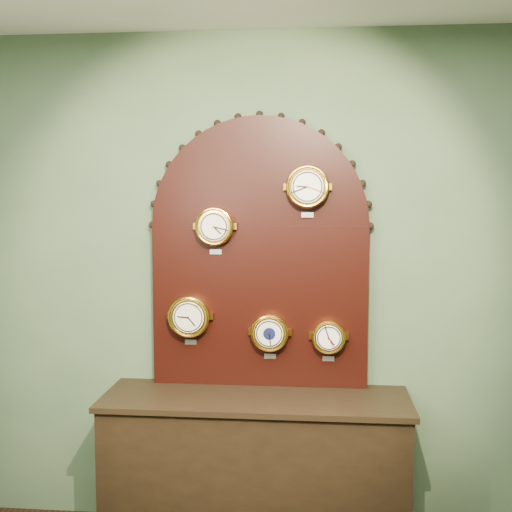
# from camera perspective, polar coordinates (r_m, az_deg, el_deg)

# --- Properties ---
(wall_back) EXTENTS (4.00, 0.00, 4.00)m
(wall_back) POSITION_cam_1_polar(r_m,az_deg,el_deg) (3.68, 0.37, -2.42)
(wall_back) COLOR #476142
(wall_back) RESTS_ON ground
(shop_counter) EXTENTS (1.60, 0.50, 0.80)m
(shop_counter) POSITION_cam_1_polar(r_m,az_deg,el_deg) (3.70, -0.03, -18.55)
(shop_counter) COLOR black
(shop_counter) RESTS_ON ground_plane
(display_board) EXTENTS (1.26, 0.06, 1.53)m
(display_board) POSITION_cam_1_polar(r_m,az_deg,el_deg) (3.61, 0.30, 1.03)
(display_board) COLOR black
(display_board) RESTS_ON shop_counter
(roman_clock) EXTENTS (0.21, 0.08, 0.26)m
(roman_clock) POSITION_cam_1_polar(r_m,az_deg,el_deg) (3.56, -3.65, 2.60)
(roman_clock) COLOR gold
(roman_clock) RESTS_ON display_board
(arabic_clock) EXTENTS (0.23, 0.08, 0.28)m
(arabic_clock) POSITION_cam_1_polar(r_m,az_deg,el_deg) (3.51, 4.54, 6.06)
(arabic_clock) COLOR gold
(arabic_clock) RESTS_ON display_board
(hygrometer) EXTENTS (0.23, 0.08, 0.28)m
(hygrometer) POSITION_cam_1_polar(r_m,az_deg,el_deg) (3.65, -5.86, -5.29)
(hygrometer) COLOR gold
(hygrometer) RESTS_ON display_board
(barometer) EXTENTS (0.21, 0.08, 0.26)m
(barometer) POSITION_cam_1_polar(r_m,az_deg,el_deg) (3.61, 1.21, -6.73)
(barometer) COLOR gold
(barometer) RESTS_ON display_board
(tide_clock) EXTENTS (0.18, 0.08, 0.24)m
(tide_clock) POSITION_cam_1_polar(r_m,az_deg,el_deg) (3.60, 6.39, -7.05)
(tide_clock) COLOR gold
(tide_clock) RESTS_ON display_board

